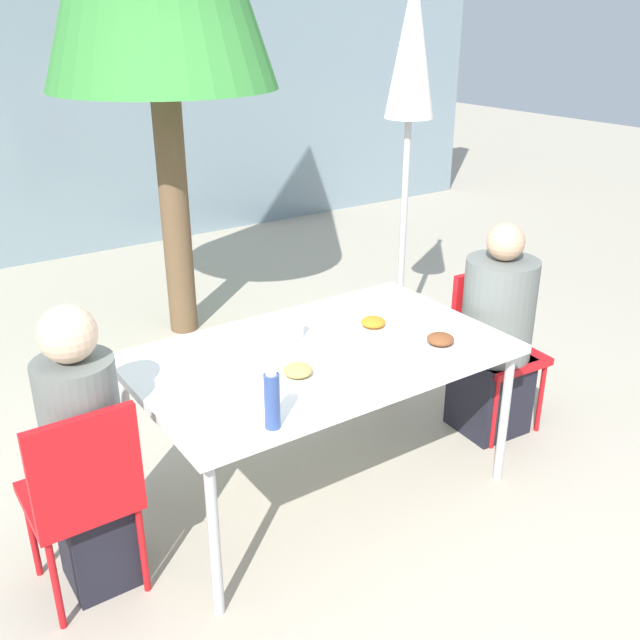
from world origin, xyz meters
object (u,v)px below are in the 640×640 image
(person_right, at_px, (495,338))
(salad_bowl, at_px, (411,302))
(chair_right, at_px, (491,337))
(chair_left, at_px, (83,489))
(closed_umbrella, at_px, (411,73))
(drinking_cup, at_px, (296,328))
(person_left, at_px, (87,458))
(bottle, at_px, (272,400))

(person_right, bearing_deg, salad_bowl, -27.66)
(chair_right, distance_m, salad_bowl, 0.55)
(chair_left, distance_m, closed_umbrella, 3.08)
(closed_umbrella, relative_size, drinking_cup, 24.62)
(chair_left, bearing_deg, chair_right, 1.96)
(person_left, xyz_separation_m, drinking_cup, (1.07, 0.19, 0.21))
(chair_right, relative_size, bottle, 3.69)
(chair_right, relative_size, salad_bowl, 5.29)
(person_left, relative_size, drinking_cup, 12.35)
(person_right, distance_m, salad_bowl, 0.52)
(chair_right, height_order, drinking_cup, chair_right)
(closed_umbrella, bearing_deg, person_left, -156.55)
(drinking_cup, bearing_deg, chair_right, -8.68)
(chair_left, bearing_deg, salad_bowl, 7.76)
(chair_left, relative_size, drinking_cup, 8.86)
(person_left, relative_size, person_right, 1.03)
(chair_left, distance_m, drinking_cup, 1.19)
(person_right, relative_size, drinking_cup, 12.05)
(chair_right, xyz_separation_m, person_right, (-0.06, -0.08, 0.04))
(chair_left, bearing_deg, person_right, 0.05)
(closed_umbrella, bearing_deg, salad_bowl, -128.16)
(person_right, height_order, bottle, person_right)
(closed_umbrella, bearing_deg, chair_left, -155.44)
(person_right, bearing_deg, drinking_cup, -9.15)
(chair_left, distance_m, chair_right, 2.29)
(salad_bowl, bearing_deg, bottle, -152.86)
(person_left, distance_m, chair_right, 2.24)
(salad_bowl, bearing_deg, person_left, -174.25)
(person_left, bearing_deg, closed_umbrella, 23.14)
(closed_umbrella, xyz_separation_m, bottle, (-1.90, -1.51, -0.96))
(person_right, bearing_deg, chair_left, 4.15)
(chair_left, distance_m, bottle, 0.80)
(chair_left, height_order, drinking_cup, chair_left)
(chair_left, relative_size, bottle, 3.69)
(chair_right, bearing_deg, salad_bowl, -16.50)
(person_left, height_order, salad_bowl, person_left)
(chair_right, xyz_separation_m, salad_bowl, (-0.46, 0.17, 0.26))
(bottle, xyz_separation_m, salad_bowl, (1.20, 0.61, -0.09))
(chair_left, xyz_separation_m, person_right, (2.23, 0.01, 0.04))
(chair_right, distance_m, drinking_cup, 1.21)
(person_left, bearing_deg, drinking_cup, 9.59)
(chair_left, height_order, closed_umbrella, closed_umbrella)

